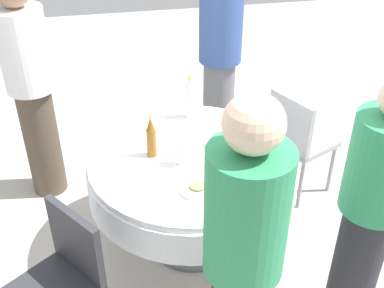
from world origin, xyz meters
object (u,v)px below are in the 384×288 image
object	(u,v)px
bottle_clear_right	(189,99)
plate_north	(198,188)
plate_outer	(226,125)
person_far	(370,211)
chair_front	(297,137)
dining_table	(192,176)
bottle_clear_west	(261,122)
bottle_amber_east	(251,163)
person_east	(31,88)
wine_glass_east	(216,132)
wine_glass_inner	(181,150)
bottle_amber_inner	(238,142)
chair_mid	(64,273)
bottle_amber_far	(151,137)
person_west	(242,264)
person_right	(220,63)

from	to	relation	value
bottle_clear_right	plate_north	size ratio (longest dim) A/B	1.40
plate_outer	person_far	world-z (taller)	person_far
person_far	chair_front	bearing A→B (deg)	-140.59
dining_table	bottle_clear_west	xyz separation A→B (m)	(0.47, 0.10, 0.28)
bottle_amber_east	person_east	size ratio (longest dim) A/B	0.16
bottle_clear_right	person_east	world-z (taller)	person_east
wine_glass_east	wine_glass_inner	size ratio (longest dim) A/B	0.98
bottle_amber_inner	chair_mid	world-z (taller)	bottle_amber_inner
wine_glass_inner	chair_front	distance (m)	1.12
bottle_clear_west	bottle_amber_inner	size ratio (longest dim) A/B	1.09
bottle_amber_far	person_far	size ratio (longest dim) A/B	0.18
person_west	person_east	bearing A→B (deg)	-62.42
chair_front	chair_mid	xyz separation A→B (m)	(-1.68, -1.01, 0.00)
bottle_amber_east	chair_front	distance (m)	0.99
plate_north	person_east	bearing A→B (deg)	130.20
plate_north	person_east	xyz separation A→B (m)	(-0.97, 1.15, 0.15)
bottle_amber_east	bottle_amber_inner	world-z (taller)	bottle_amber_east
bottle_amber_far	wine_glass_east	xyz separation A→B (m)	(0.41, 0.01, -0.02)
plate_outer	person_east	distance (m)	1.40
bottle_clear_right	bottle_amber_east	bearing A→B (deg)	-75.16
bottle_amber_east	plate_north	distance (m)	0.33
bottle_amber_inner	wine_glass_east	size ratio (longest dim) A/B	1.72
wine_glass_east	chair_mid	distance (m)	1.23
person_west	chair_front	xyz separation A→B (m)	(0.86, 1.47, -0.39)
dining_table	bottle_clear_right	distance (m)	0.57
bottle_amber_far	person_east	distance (m)	1.08
plate_north	plate_outer	distance (m)	0.71
person_west	person_right	size ratio (longest dim) A/B	1.06
bottle_clear_right	bottle_amber_far	bearing A→B (deg)	-126.93
dining_table	bottle_amber_east	world-z (taller)	bottle_amber_east
person_right	person_east	xyz separation A→B (m)	(-1.44, -0.27, 0.05)
plate_north	plate_outer	xyz separation A→B (m)	(0.33, 0.63, 0.00)
bottle_amber_east	chair_mid	world-z (taller)	bottle_amber_east
chair_mid	person_east	bearing A→B (deg)	-28.94
bottle_amber_east	bottle_amber_inner	size ratio (longest dim) A/B	1.05
bottle_amber_far	person_right	distance (m)	1.23
bottle_amber_inner	plate_outer	world-z (taller)	bottle_amber_inner
bottle_clear_right	person_west	xyz separation A→B (m)	(-0.06, -1.54, 0.03)
bottle_clear_right	plate_outer	xyz separation A→B (m)	(0.22, -0.17, -0.13)
bottle_clear_west	plate_north	xyz separation A→B (m)	(-0.49, -0.43, -0.12)
bottle_clear_right	chair_front	xyz separation A→B (m)	(0.80, -0.07, -0.37)
person_right	person_east	size ratio (longest dim) A/B	0.95
bottle_amber_east	person_far	size ratio (longest dim) A/B	0.18
bottle_amber_inner	plate_north	bearing A→B (deg)	-139.85
bottle_clear_right	bottle_amber_inner	size ratio (longest dim) A/B	1.17
wine_glass_east	person_west	xyz separation A→B (m)	(-0.16, -1.14, 0.06)
plate_north	person_right	size ratio (longest dim) A/B	0.13
bottle_amber_far	plate_outer	distance (m)	0.60
dining_table	plate_outer	size ratio (longest dim) A/B	5.93
plate_north	person_west	distance (m)	0.75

